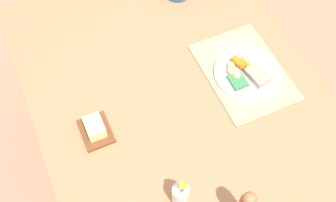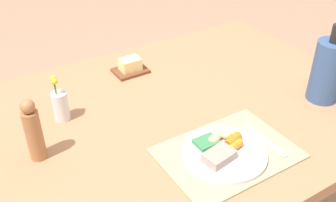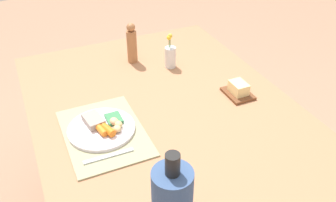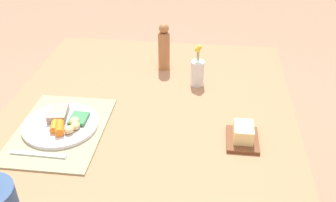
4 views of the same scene
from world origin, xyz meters
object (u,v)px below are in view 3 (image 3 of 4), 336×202
(knife, at_px, (109,156))
(flower_vase, at_px, (170,56))
(butter_dish, at_px, (238,90))
(pepper_mill, at_px, (132,44))
(dinner_plate, at_px, (102,126))
(cooler_bottle, at_px, (172,202))
(dining_table, at_px, (168,129))

(knife, bearing_deg, flower_vase, 138.10)
(butter_dish, xyz_separation_m, pepper_mill, (-0.46, -0.31, 0.07))
(dinner_plate, distance_m, cooler_bottle, 0.51)
(knife, bearing_deg, pepper_mill, 154.40)
(dining_table, bearing_deg, butter_dish, 90.71)
(cooler_bottle, bearing_deg, dining_table, 156.88)
(pepper_mill, relative_size, flower_vase, 1.19)
(cooler_bottle, relative_size, flower_vase, 1.68)
(knife, xyz_separation_m, butter_dish, (-0.15, 0.61, 0.02))
(flower_vase, bearing_deg, cooler_bottle, -24.09)
(pepper_mill, height_order, flower_vase, pepper_mill)
(knife, xyz_separation_m, flower_vase, (-0.48, 0.45, 0.05))
(dining_table, bearing_deg, knife, -62.98)
(dining_table, height_order, knife, knife)
(dining_table, relative_size, knife, 8.31)
(cooler_bottle, bearing_deg, flower_vase, 155.91)
(dining_table, distance_m, cooler_bottle, 0.57)
(butter_dish, height_order, cooler_bottle, cooler_bottle)
(pepper_mill, bearing_deg, flower_vase, 49.96)
(dinner_plate, height_order, cooler_bottle, cooler_bottle)
(dining_table, relative_size, pepper_mill, 7.28)
(knife, xyz_separation_m, cooler_bottle, (0.34, 0.08, 0.11))
(dinner_plate, xyz_separation_m, pepper_mill, (-0.46, 0.28, 0.08))
(knife, distance_m, flower_vase, 0.66)
(dinner_plate, bearing_deg, knife, -7.72)
(dinner_plate, distance_m, knife, 0.15)
(dinner_plate, distance_m, butter_dish, 0.59)
(cooler_bottle, bearing_deg, pepper_mill, 166.70)
(knife, bearing_deg, butter_dish, 104.74)
(flower_vase, bearing_deg, butter_dish, 25.84)
(pepper_mill, bearing_deg, dining_table, -1.89)
(dinner_plate, xyz_separation_m, cooler_bottle, (0.50, 0.06, 0.10))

